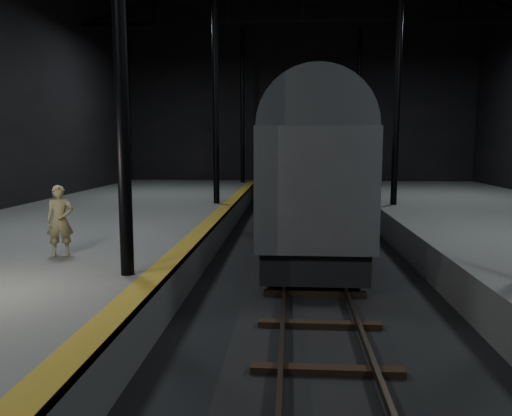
{
  "coord_description": "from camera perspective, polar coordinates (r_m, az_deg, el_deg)",
  "views": [
    {
      "loc": [
        -0.6,
        -13.44,
        3.57
      ],
      "look_at": [
        -1.44,
        -1.28,
        2.0
      ],
      "focal_mm": 35.0,
      "sensor_mm": 36.0,
      "label": 1
    }
  ],
  "objects": [
    {
      "name": "platform_left",
      "position": [
        15.42,
        -22.83,
        -4.73
      ],
      "size": [
        9.0,
        43.8,
        1.0
      ],
      "primitive_type": "cube",
      "color": "#585855",
      "rests_on": "ground"
    },
    {
      "name": "ground",
      "position": [
        13.92,
        6.32,
        -7.57
      ],
      "size": [
        44.0,
        44.0,
        0.0
      ],
      "primitive_type": "plane",
      "color": "black",
      "rests_on": "ground"
    },
    {
      "name": "track",
      "position": [
        13.9,
        6.33,
        -7.3
      ],
      "size": [
        2.4,
        43.0,
        0.24
      ],
      "color": "#3F3328",
      "rests_on": "ground"
    },
    {
      "name": "train",
      "position": [
        21.02,
        5.59,
        5.55
      ],
      "size": [
        2.94,
        19.63,
        5.25
      ],
      "color": "#9B9EA3",
      "rests_on": "ground"
    },
    {
      "name": "tactile_strip",
      "position": [
        13.94,
        -7.11,
        -3.32
      ],
      "size": [
        0.5,
        43.8,
        0.01
      ],
      "primitive_type": "cube",
      "color": "#93631A",
      "rests_on": "platform_left"
    },
    {
      "name": "woman",
      "position": [
        12.27,
        -21.49,
        -1.37
      ],
      "size": [
        0.69,
        0.56,
        1.64
      ],
      "primitive_type": "imported",
      "rotation": [
        0.0,
        0.0,
        0.32
      ],
      "color": "#958A5B",
      "rests_on": "platform_left"
    }
  ]
}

